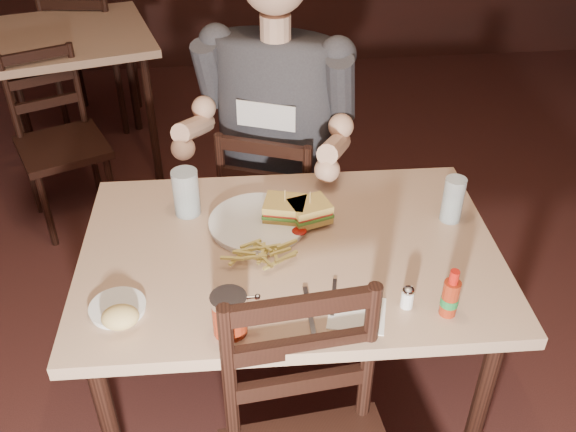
{
  "coord_description": "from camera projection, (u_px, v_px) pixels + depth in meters",
  "views": [
    {
      "loc": [
        -0.17,
        -1.15,
        1.93
      ],
      "look_at": [
        -0.01,
        0.33,
        0.85
      ],
      "focal_mm": 40.0,
      "sensor_mm": 36.0,
      "label": 1
    }
  ],
  "objects": [
    {
      "name": "room_shell",
      "position": [
        313.0,
        88.0,
        1.25
      ],
      "size": [
        7.0,
        7.0,
        7.0
      ],
      "color": "black",
      "rests_on": "ground"
    },
    {
      "name": "knife",
      "position": [
        310.0,
        314.0,
        1.63
      ],
      "size": [
        0.01,
        0.2,
        0.0
      ],
      "primitive_type": "cube",
      "rotation": [
        0.0,
        0.0,
        0.0
      ],
      "color": "silver",
      "rests_on": "napkin"
    },
    {
      "name": "bread_roll",
      "position": [
        120.0,
        317.0,
        1.57
      ],
      "size": [
        0.1,
        0.08,
        0.06
      ],
      "primitive_type": "ellipsoid",
      "rotation": [
        0.0,
        0.0,
        -0.03
      ],
      "color": "tan",
      "rests_on": "side_plate"
    },
    {
      "name": "napkin",
      "position": [
        357.0,
        313.0,
        1.64
      ],
      "size": [
        0.17,
        0.17,
        0.0
      ],
      "primitive_type": "cube",
      "rotation": [
        0.0,
        0.0,
        -0.28
      ],
      "color": "white",
      "rests_on": "main_table"
    },
    {
      "name": "fries_pile",
      "position": [
        263.0,
        255.0,
        1.77
      ],
      "size": [
        0.25,
        0.18,
        0.04
      ],
      "primitive_type": null,
      "rotation": [
        0.0,
        0.0,
        -0.03
      ],
      "color": "#DDCC5E",
      "rests_on": "dinner_plate"
    },
    {
      "name": "syrup_dispenser",
      "position": [
        229.0,
        314.0,
        1.55
      ],
      "size": [
        0.09,
        0.09,
        0.11
      ],
      "primitive_type": null,
      "rotation": [
        0.0,
        0.0,
        -0.03
      ],
      "color": "maroon",
      "rests_on": "main_table"
    },
    {
      "name": "salt_shaker",
      "position": [
        407.0,
        297.0,
        1.64
      ],
      "size": [
        0.03,
        0.03,
        0.06
      ],
      "primitive_type": null,
      "rotation": [
        0.0,
        0.0,
        -0.03
      ],
      "color": "white",
      "rests_on": "main_table"
    },
    {
      "name": "hot_sauce",
      "position": [
        451.0,
        293.0,
        1.6
      ],
      "size": [
        0.04,
        0.04,
        0.14
      ],
      "primitive_type": null,
      "rotation": [
        0.0,
        0.0,
        -0.03
      ],
      "color": "maroon",
      "rests_on": "main_table"
    },
    {
      "name": "bg_chair_far",
      "position": [
        92.0,
        46.0,
        3.87
      ],
      "size": [
        0.52,
        0.55,
        0.98
      ],
      "primitive_type": null,
      "rotation": [
        0.0,
        0.0,
        3.0
      ],
      "color": "black",
      "rests_on": "ground"
    },
    {
      "name": "glass_right",
      "position": [
        453.0,
        200.0,
        1.92
      ],
      "size": [
        0.07,
        0.07,
        0.15
      ],
      "primitive_type": "cylinder",
      "rotation": [
        0.0,
        0.0,
        -0.03
      ],
      "color": "silver",
      "rests_on": "main_table"
    },
    {
      "name": "bg_table",
      "position": [
        71.0,
        50.0,
        3.32
      ],
      "size": [
        0.98,
        0.98,
        0.77
      ],
      "rotation": [
        0.0,
        0.0,
        0.26
      ],
      "color": "tan",
      "rests_on": "ground"
    },
    {
      "name": "chair_far",
      "position": [
        278.0,
        213.0,
        2.58
      ],
      "size": [
        0.53,
        0.55,
        0.86
      ],
      "primitive_type": null,
      "rotation": [
        0.0,
        0.0,
        2.76
      ],
      "color": "black",
      "rests_on": "ground"
    },
    {
      "name": "side_plate",
      "position": [
        118.0,
        309.0,
        1.64
      ],
      "size": [
        0.14,
        0.14,
        0.01
      ],
      "primitive_type": "cylinder",
      "rotation": [
        0.0,
        0.0,
        -0.03
      ],
      "color": "white",
      "rests_on": "main_table"
    },
    {
      "name": "bg_chair_near",
      "position": [
        63.0,
        146.0,
        3.03
      ],
      "size": [
        0.52,
        0.54,
        0.84
      ],
      "primitive_type": null,
      "rotation": [
        0.0,
        0.0,
        0.41
      ],
      "color": "black",
      "rests_on": "ground"
    },
    {
      "name": "ketchup_dollop",
      "position": [
        299.0,
        231.0,
        1.88
      ],
      "size": [
        0.05,
        0.05,
        0.01
      ],
      "primitive_type": "ellipsoid",
      "rotation": [
        0.0,
        0.0,
        -0.03
      ],
      "color": "maroon",
      "rests_on": "dinner_plate"
    },
    {
      "name": "diner",
      "position": [
        273.0,
        100.0,
        2.23
      ],
      "size": [
        0.72,
        0.65,
        1.01
      ],
      "primitive_type": null,
      "rotation": [
        0.0,
        0.0,
        -0.39
      ],
      "color": "#323337",
      "rests_on": "chair_far"
    },
    {
      "name": "main_table",
      "position": [
        290.0,
        270.0,
        1.9
      ],
      "size": [
        1.22,
        0.83,
        0.77
      ],
      "rotation": [
        0.0,
        0.0,
        -0.03
      ],
      "color": "tan",
      "rests_on": "ground"
    },
    {
      "name": "dinner_plate",
      "position": [
        258.0,
        224.0,
        1.93
      ],
      "size": [
        0.29,
        0.29,
        0.02
      ],
      "primitive_type": "cylinder",
      "rotation": [
        0.0,
        0.0,
        -0.03
      ],
      "color": "white",
      "rests_on": "main_table"
    },
    {
      "name": "glass_left",
      "position": [
        186.0,
        193.0,
        1.95
      ],
      "size": [
        0.08,
        0.08,
        0.15
      ],
      "primitive_type": "cylinder",
      "rotation": [
        0.0,
        0.0,
        -0.03
      ],
      "color": "silver",
      "rests_on": "main_table"
    },
    {
      "name": "fork",
      "position": [
        334.0,
        297.0,
        1.68
      ],
      "size": [
        0.04,
        0.14,
        0.0
      ],
      "primitive_type": "cube",
      "rotation": [
        0.0,
        0.0,
        -0.22
      ],
      "color": "silver",
      "rests_on": "napkin"
    },
    {
      "name": "sandwich_left",
      "position": [
        285.0,
        203.0,
        1.92
      ],
      "size": [
        0.14,
        0.13,
        0.1
      ],
      "primitive_type": null,
      "rotation": [
        0.0,
        0.0,
        -0.26
      ],
      "color": "#D2AF55",
      "rests_on": "dinner_plate"
    },
    {
      "name": "sandwich_right",
      "position": [
        310.0,
        206.0,
        1.91
      ],
      "size": [
        0.14,
        0.12,
        0.1
      ],
      "primitive_type": null,
      "rotation": [
        0.0,
        0.0,
        0.3
      ],
      "color": "#D2AF55",
      "rests_on": "dinner_plate"
    }
  ]
}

